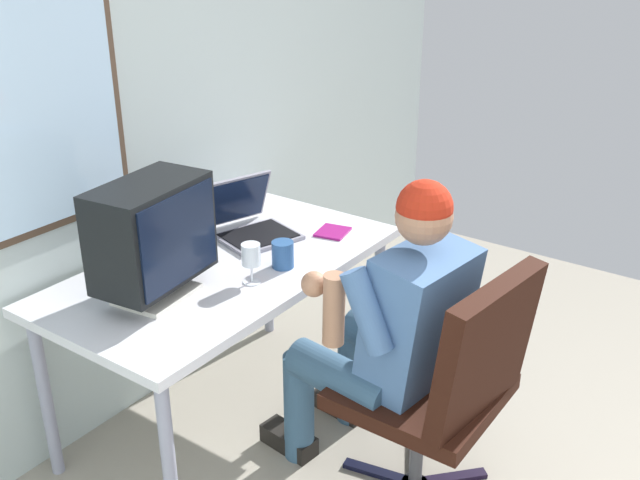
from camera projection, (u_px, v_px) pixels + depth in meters
The scene contains 10 objects.
wall_rear at pixel (87, 109), 2.74m from camera, with size 5.12×0.08×2.65m.
desk at pixel (225, 278), 2.93m from camera, with size 1.44×0.78×0.73m.
office_chair at pixel (449, 378), 2.52m from camera, with size 0.55×0.61×0.96m.
person_seated at pixel (388, 327), 2.64m from camera, with size 0.55×0.78×1.22m.
crt_monitor at pixel (152, 234), 2.55m from camera, with size 0.45×0.29×0.43m.
laptop at pixel (248, 220), 3.15m from camera, with size 0.40×0.42×0.24m.
wine_glass at pixel (251, 257), 2.71m from camera, with size 0.07×0.07×0.16m.
desk_speaker at pixel (189, 235), 2.97m from camera, with size 0.09×0.08×0.16m.
cd_case at pixel (333, 232), 3.18m from camera, with size 0.16×0.15×0.01m.
coffee_mug at pixel (283, 254), 2.86m from camera, with size 0.09×0.09×0.11m.
Camera 1 is at (-1.72, 0.18, 2.00)m, focal length 41.48 mm.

